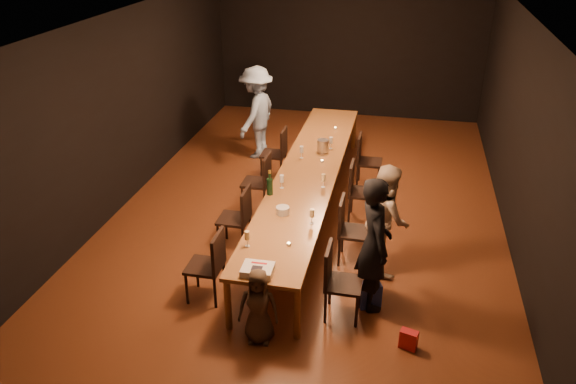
% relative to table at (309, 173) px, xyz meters
% --- Properties ---
extents(ground, '(10.00, 10.00, 0.00)m').
position_rel_table_xyz_m(ground, '(0.00, 0.00, -0.70)').
color(ground, '#421D10').
rests_on(ground, ground).
extents(room_shell, '(6.04, 10.04, 3.02)m').
position_rel_table_xyz_m(room_shell, '(0.00, 0.00, 1.38)').
color(room_shell, black).
rests_on(room_shell, ground).
extents(table, '(0.90, 6.00, 0.75)m').
position_rel_table_xyz_m(table, '(0.00, 0.00, 0.00)').
color(table, brown).
rests_on(table, ground).
extents(chair_right_0, '(0.42, 0.42, 0.93)m').
position_rel_table_xyz_m(chair_right_0, '(0.85, -2.40, -0.24)').
color(chair_right_0, black).
rests_on(chair_right_0, ground).
extents(chair_right_1, '(0.42, 0.42, 0.93)m').
position_rel_table_xyz_m(chair_right_1, '(0.85, -1.20, -0.24)').
color(chair_right_1, black).
rests_on(chair_right_1, ground).
extents(chair_right_2, '(0.42, 0.42, 0.93)m').
position_rel_table_xyz_m(chair_right_2, '(0.85, 0.00, -0.24)').
color(chair_right_2, black).
rests_on(chair_right_2, ground).
extents(chair_right_3, '(0.42, 0.42, 0.93)m').
position_rel_table_xyz_m(chair_right_3, '(0.85, 1.20, -0.24)').
color(chair_right_3, black).
rests_on(chair_right_3, ground).
extents(chair_left_0, '(0.42, 0.42, 0.93)m').
position_rel_table_xyz_m(chair_left_0, '(-0.85, -2.40, -0.24)').
color(chair_left_0, black).
rests_on(chair_left_0, ground).
extents(chair_left_1, '(0.42, 0.42, 0.93)m').
position_rel_table_xyz_m(chair_left_1, '(-0.85, -1.20, -0.24)').
color(chair_left_1, black).
rests_on(chair_left_1, ground).
extents(chair_left_2, '(0.42, 0.42, 0.93)m').
position_rel_table_xyz_m(chair_left_2, '(-0.85, 0.00, -0.24)').
color(chair_left_2, black).
rests_on(chair_left_2, ground).
extents(chair_left_3, '(0.42, 0.42, 0.93)m').
position_rel_table_xyz_m(chair_left_3, '(-0.85, 1.20, -0.24)').
color(chair_left_3, black).
rests_on(chair_left_3, ground).
extents(woman_birthday, '(0.59, 0.72, 1.69)m').
position_rel_table_xyz_m(woman_birthday, '(1.15, -2.09, 0.14)').
color(woman_birthday, black).
rests_on(woman_birthday, ground).
extents(woman_tan, '(0.75, 0.86, 1.49)m').
position_rel_table_xyz_m(woman_tan, '(1.25, -1.26, 0.04)').
color(woman_tan, '#C5AE94').
rests_on(woman_tan, ground).
extents(man_blue, '(0.86, 1.25, 1.77)m').
position_rel_table_xyz_m(man_blue, '(-1.39, 2.09, 0.18)').
color(man_blue, '#809FC6').
rests_on(man_blue, ground).
extents(child, '(0.48, 0.34, 0.92)m').
position_rel_table_xyz_m(child, '(-0.01, -3.02, -0.24)').
color(child, '#463627').
rests_on(child, ground).
extents(gift_bag_red, '(0.21, 0.15, 0.23)m').
position_rel_table_xyz_m(gift_bag_red, '(1.63, -2.81, -0.59)').
color(gift_bag_red, red).
rests_on(gift_bag_red, ground).
extents(gift_bag_blue, '(0.30, 0.26, 0.32)m').
position_rel_table_xyz_m(gift_bag_blue, '(1.15, -2.15, -0.54)').
color(gift_bag_blue, '#2741AA').
rests_on(gift_bag_blue, ground).
extents(birthday_cake, '(0.35, 0.28, 0.08)m').
position_rel_table_xyz_m(birthday_cake, '(-0.07, -2.80, 0.09)').
color(birthday_cake, white).
rests_on(birthday_cake, table).
extents(plate_stack, '(0.19, 0.19, 0.10)m').
position_rel_table_xyz_m(plate_stack, '(-0.09, -1.43, 0.10)').
color(plate_stack, silver).
rests_on(plate_stack, table).
extents(champagne_bottle, '(0.11, 0.11, 0.37)m').
position_rel_table_xyz_m(champagne_bottle, '(-0.39, -0.92, 0.23)').
color(champagne_bottle, black).
rests_on(champagne_bottle, table).
extents(ice_bucket, '(0.21, 0.21, 0.21)m').
position_rel_table_xyz_m(ice_bucket, '(0.09, 0.77, 0.15)').
color(ice_bucket, '#BCBBC1').
rests_on(ice_bucket, table).
extents(wineglass_0, '(0.06, 0.06, 0.21)m').
position_rel_table_xyz_m(wineglass_0, '(-0.32, -2.30, 0.15)').
color(wineglass_0, beige).
rests_on(wineglass_0, table).
extents(wineglass_1, '(0.06, 0.06, 0.21)m').
position_rel_table_xyz_m(wineglass_1, '(0.33, -1.61, 0.15)').
color(wineglass_1, beige).
rests_on(wineglass_1, table).
extents(wineglass_2, '(0.06, 0.06, 0.21)m').
position_rel_table_xyz_m(wineglass_2, '(-0.27, -0.69, 0.15)').
color(wineglass_2, silver).
rests_on(wineglass_2, table).
extents(wineglass_3, '(0.06, 0.06, 0.21)m').
position_rel_table_xyz_m(wineglass_3, '(0.31, -0.54, 0.15)').
color(wineglass_3, beige).
rests_on(wineglass_3, table).
extents(wineglass_4, '(0.06, 0.06, 0.21)m').
position_rel_table_xyz_m(wineglass_4, '(-0.20, 0.44, 0.15)').
color(wineglass_4, silver).
rests_on(wineglass_4, table).
extents(wineglass_5, '(0.06, 0.06, 0.21)m').
position_rel_table_xyz_m(wineglass_5, '(0.20, 0.94, 0.15)').
color(wineglass_5, silver).
rests_on(wineglass_5, table).
extents(tealight_near, '(0.05, 0.05, 0.03)m').
position_rel_table_xyz_m(tealight_near, '(0.15, -2.18, 0.06)').
color(tealight_near, '#B2B7B2').
rests_on(tealight_near, table).
extents(tealight_mid, '(0.05, 0.05, 0.03)m').
position_rel_table_xyz_m(tealight_mid, '(0.15, 0.36, 0.06)').
color(tealight_mid, '#B2B7B2').
rests_on(tealight_mid, table).
extents(tealight_far, '(0.05, 0.05, 0.03)m').
position_rel_table_xyz_m(tealight_far, '(0.15, 1.89, 0.06)').
color(tealight_far, '#B2B7B2').
rests_on(tealight_far, table).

